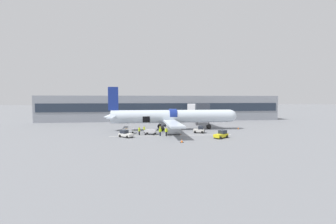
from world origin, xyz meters
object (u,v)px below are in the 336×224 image
baggage_tug_lead (199,130)px  baggage_tug_mid (221,135)px  baggage_cart_loading (151,132)px  baggage_cart_queued (128,131)px  ground_crew_supervisor (139,131)px  baggage_tug_rear (125,134)px  ground_crew_driver (160,129)px  ground_crew_loader_b (166,131)px  ground_crew_helper (160,131)px  ground_crew_loader_a (144,129)px  airplane (171,117)px

baggage_tug_lead → baggage_tug_mid: baggage_tug_lead is taller
baggage_cart_loading → baggage_cart_queued: size_ratio=1.01×
baggage_tug_lead → baggage_cart_loading: bearing=-175.1°
baggage_tug_lead → ground_crew_supervisor: 13.49m
baggage_cart_queued → ground_crew_supervisor: ground_crew_supervisor is taller
baggage_tug_rear → ground_crew_driver: bearing=30.9°
baggage_cart_loading → ground_crew_driver: bearing=38.3°
baggage_cart_loading → ground_crew_driver: ground_crew_driver is taller
ground_crew_loader_b → ground_crew_driver: size_ratio=1.08×
ground_crew_supervisor → ground_crew_helper: ground_crew_supervisor is taller
baggage_tug_lead → ground_crew_supervisor: ground_crew_supervisor is taller
ground_crew_loader_a → ground_crew_helper: ground_crew_helper is taller
airplane → ground_crew_helper: airplane is taller
ground_crew_loader_a → baggage_cart_queued: bearing=-167.0°
baggage_cart_loading → ground_crew_helper: bearing=-46.0°
baggage_cart_loading → baggage_cart_queued: 5.29m
airplane → baggage_cart_loading: 8.91m
baggage_tug_lead → baggage_cart_loading: (-10.94, -0.94, -0.12)m
ground_crew_loader_a → ground_crew_driver: bearing=-13.8°
baggage_cart_loading → baggage_cart_queued: baggage_cart_queued is taller
baggage_tug_lead → baggage_cart_loading: 10.98m
ground_crew_loader_a → ground_crew_supervisor: (-1.09, -2.91, 0.11)m
ground_crew_loader_a → ground_crew_supervisor: ground_crew_supervisor is taller
baggage_tug_mid → baggage_cart_loading: size_ratio=0.96×
baggage_tug_lead → baggage_cart_queued: 15.96m
baggage_cart_loading → ground_crew_loader_a: size_ratio=2.29×
baggage_tug_mid → ground_crew_supervisor: size_ratio=1.95×
ground_crew_driver → baggage_tug_lead: bearing=-5.0°
baggage_cart_queued → ground_crew_loader_a: 3.71m
baggage_cart_loading → ground_crew_loader_b: bearing=-36.6°
ground_crew_helper → baggage_tug_mid: bearing=-19.9°
airplane → ground_crew_loader_b: bearing=-103.6°
baggage_tug_mid → ground_crew_loader_a: bearing=149.7°
airplane → ground_crew_loader_b: (-2.18, -9.00, -2.20)m
baggage_cart_queued → ground_crew_loader_b: 8.99m
baggage_tug_lead → baggage_tug_mid: (2.49, -7.03, -0.00)m
airplane → baggage_tug_lead: bearing=-45.4°
airplane → ground_crew_driver: (-3.07, -5.04, -2.27)m
ground_crew_helper → ground_crew_loader_a: bearing=125.8°
baggage_tug_lead → baggage_tug_rear: bearing=-167.3°
ground_crew_helper → ground_crew_supervisor: bearing=160.2°
baggage_cart_loading → ground_crew_loader_a: bearing=118.5°
airplane → ground_crew_driver: size_ratio=20.05×
ground_crew_supervisor → baggage_tug_mid: bearing=-19.9°
baggage_tug_rear → ground_crew_helper: 7.10m
ground_crew_loader_b → baggage_cart_loading: bearing=143.4°
baggage_cart_queued → ground_crew_loader_b: size_ratio=1.97×
baggage_tug_lead → ground_crew_driver: 8.82m
baggage_tug_rear → ground_crew_loader_a: 6.52m
baggage_tug_rear → ground_crew_loader_b: size_ratio=1.76×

